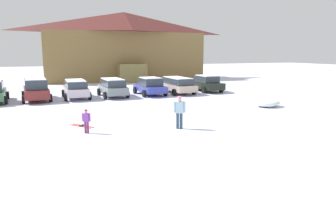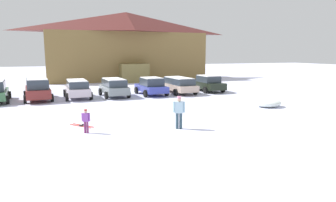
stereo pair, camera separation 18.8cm
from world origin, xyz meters
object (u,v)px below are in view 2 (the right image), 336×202
object	(u,v)px
pair_of_skis	(82,126)
parked_blue_hatchback	(151,86)
parked_black_sedan	(207,83)
ski_lodge	(127,46)
skier_adult_in_blue_parka	(179,111)
parked_beige_suv	(179,85)
plowed_snow_pile	(268,103)
parked_maroon_van	(37,88)
parked_silver_wagon	(77,88)
parked_grey_wagon	(114,87)
skier_child_in_purple_jacket	(86,120)

from	to	relation	value
pair_of_skis	parked_blue_hatchback	bearing A→B (deg)	55.43
parked_blue_hatchback	parked_black_sedan	xyz separation A→B (m)	(6.00, 0.48, 0.01)
parked_black_sedan	ski_lodge	bearing A→B (deg)	106.55
ski_lodge	skier_adult_in_blue_parka	size ratio (longest dim) A/B	13.13
parked_beige_suv	plowed_snow_pile	bearing A→B (deg)	-69.85
parked_maroon_van	plowed_snow_pile	world-z (taller)	parked_maroon_van
parked_blue_hatchback	ski_lodge	bearing A→B (deg)	85.21
parked_maroon_van	parked_silver_wagon	size ratio (longest dim) A/B	1.17
parked_grey_wagon	skier_child_in_purple_jacket	world-z (taller)	parked_grey_wagon
parked_beige_suv	parked_black_sedan	size ratio (longest dim) A/B	1.07
parked_silver_wagon	skier_child_in_purple_jacket	world-z (taller)	parked_silver_wagon
parked_black_sedan	skier_child_in_purple_jacket	bearing A→B (deg)	-136.81
ski_lodge	skier_child_in_purple_jacket	bearing A→B (deg)	-106.42
skier_child_in_purple_jacket	parked_black_sedan	bearing A→B (deg)	43.19
parked_blue_hatchback	skier_adult_in_blue_parka	distance (m)	12.53
parked_grey_wagon	parked_blue_hatchback	bearing A→B (deg)	-1.08
ski_lodge	parked_grey_wagon	bearing A→B (deg)	-106.48
ski_lodge	plowed_snow_pile	xyz separation A→B (m)	(4.67, -24.91, -4.47)
parked_grey_wagon	skier_child_in_purple_jacket	distance (m)	12.09
ski_lodge	skier_adult_in_blue_parka	bearing A→B (deg)	-97.32
pair_of_skis	plowed_snow_pile	size ratio (longest dim) A/B	0.71
parked_silver_wagon	pair_of_skis	distance (m)	10.30
parked_black_sedan	plowed_snow_pile	size ratio (longest dim) A/B	2.36
parked_maroon_van	parked_black_sedan	xyz separation A→B (m)	(15.58, 0.15, -0.14)
parked_grey_wagon	skier_adult_in_blue_parka	world-z (taller)	skier_adult_in_blue_parka
parked_grey_wagon	parked_black_sedan	world-z (taller)	parked_black_sedan
skier_child_in_purple_jacket	plowed_snow_pile	world-z (taller)	skier_child_in_purple_jacket
pair_of_skis	plowed_snow_pile	xyz separation A→B (m)	(12.93, 1.25, 0.26)
ski_lodge	parked_maroon_van	xyz separation A→B (m)	(-10.93, -15.80, -3.79)
parked_beige_suv	parked_grey_wagon	bearing A→B (deg)	-179.53
parked_blue_hatchback	plowed_snow_pile	xyz separation A→B (m)	(6.03, -8.78, -0.53)
parked_silver_wagon	skier_child_in_purple_jacket	xyz separation A→B (m)	(-0.32, -11.78, -0.19)
parked_beige_suv	parked_blue_hatchback	bearing A→B (deg)	-177.63
ski_lodge	parked_maroon_van	distance (m)	19.58
parked_maroon_van	parked_grey_wagon	distance (m)	6.19
parked_silver_wagon	skier_adult_in_blue_parka	size ratio (longest dim) A/B	2.53
parked_maroon_van	parked_grey_wagon	xyz separation A→B (m)	(6.18, -0.28, -0.10)
parked_blue_hatchback	pair_of_skis	bearing A→B (deg)	-124.57
parked_beige_suv	skier_child_in_purple_jacket	bearing A→B (deg)	-129.38
parked_blue_hatchback	skier_adult_in_blue_parka	size ratio (longest dim) A/B	2.56
parked_grey_wagon	parked_black_sedan	bearing A→B (deg)	2.56
parked_maroon_van	parked_silver_wagon	bearing A→B (deg)	-1.91
parked_blue_hatchback	plowed_snow_pile	size ratio (longest dim) A/B	2.23
parked_silver_wagon	parked_grey_wagon	bearing A→B (deg)	-3.19
skier_child_in_purple_jacket	plowed_snow_pile	size ratio (longest dim) A/B	0.61
skier_adult_in_blue_parka	plowed_snow_pile	world-z (taller)	skier_adult_in_blue_parka
parked_black_sedan	parked_maroon_van	bearing A→B (deg)	-179.46
parked_maroon_van	parked_blue_hatchback	distance (m)	9.59
parked_blue_hatchback	parked_maroon_van	bearing A→B (deg)	177.97
ski_lodge	parked_blue_hatchback	bearing A→B (deg)	-94.79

